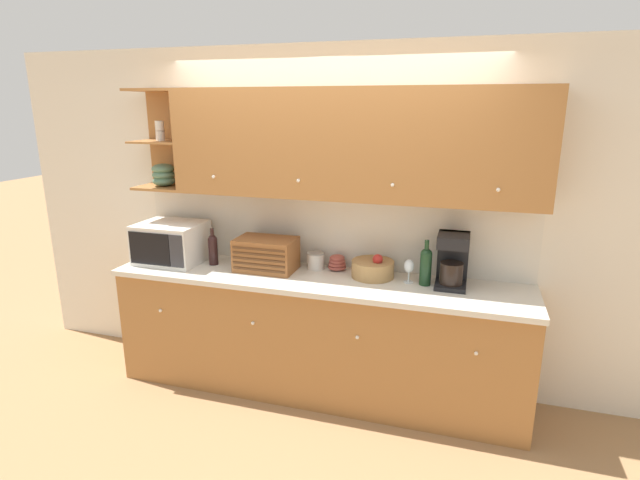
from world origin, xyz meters
TOP-DOWN VIEW (x-y plane):
  - ground_plane at (0.00, 0.00)m, footprint 24.00×24.00m
  - wall_back at (0.00, 0.03)m, footprint 5.48×0.06m
  - counter_unit at (0.00, -0.30)m, footprint 3.10×0.63m
  - backsplash_panel at (0.00, -0.01)m, footprint 3.08×0.01m
  - upper_cabinets at (0.16, -0.16)m, footprint 3.08×0.35m
  - microwave at (-1.23, -0.28)m, footprint 0.50×0.43m
  - wine_bottle at (-0.87, -0.26)m, footprint 0.07×0.07m
  - mug at (-0.73, -0.07)m, footprint 0.09×0.08m
  - bread_box at (-0.42, -0.26)m, footprint 0.45×0.30m
  - storage_canister at (-0.06, -0.12)m, footprint 0.14×0.14m
  - bowl_stack_on_counter at (0.10, -0.10)m, footprint 0.14×0.14m
  - fruit_basket at (0.40, -0.18)m, footprint 0.31×0.31m
  - wine_glass at (0.67, -0.22)m, footprint 0.07×0.07m
  - second_wine_bottle at (0.78, -0.23)m, footprint 0.08×0.08m
  - coffee_maker at (0.96, -0.19)m, footprint 0.21×0.26m

SIDE VIEW (x-z plane):
  - ground_plane at x=0.00m, z-range 0.00..0.00m
  - counter_unit at x=0.00m, z-range 0.00..0.94m
  - mug at x=-0.73m, z-range 0.94..1.03m
  - bowl_stack_on_counter at x=0.10m, z-range 0.93..1.05m
  - fruit_basket at x=0.40m, z-range 0.91..1.09m
  - storage_canister at x=-0.06m, z-range 0.94..1.07m
  - wine_glass at x=0.67m, z-range 0.97..1.14m
  - bread_box at x=-0.42m, z-range 0.94..1.19m
  - wine_bottle at x=-0.87m, z-range 0.92..1.22m
  - second_wine_bottle at x=0.78m, z-range 0.92..1.25m
  - microwave at x=-1.23m, z-range 0.94..1.25m
  - coffee_maker at x=0.96m, z-range 0.94..1.32m
  - backsplash_panel at x=0.00m, z-range 0.94..1.51m
  - wall_back at x=0.00m, z-range 0.00..2.60m
  - upper_cabinets at x=0.16m, z-range 1.51..2.28m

